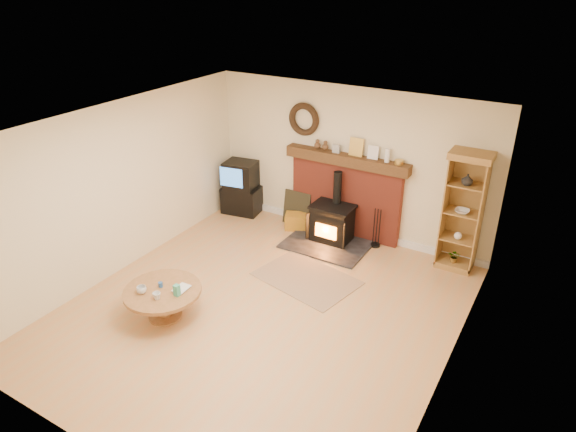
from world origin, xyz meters
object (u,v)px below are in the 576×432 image
Objects in this scene: curio_cabinet at (463,212)px; tv_unit at (241,188)px; wood_stove at (331,225)px; coffee_table at (163,295)px.

tv_unit is at bearing -178.79° from curio_cabinet.
curio_cabinet is (4.07, 0.09, 0.47)m from tv_unit.
curio_cabinet is (2.05, 0.29, 0.64)m from wood_stove.
wood_stove is at bearing -172.08° from curio_cabinet.
tv_unit reaches higher than coffee_table.
wood_stove is at bearing 71.86° from coffee_table.
tv_unit is 0.98× the size of coffee_table.
curio_cabinet is at bearing 1.21° from tv_unit.
tv_unit is 0.53× the size of curio_cabinet.
wood_stove reaches higher than tv_unit.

